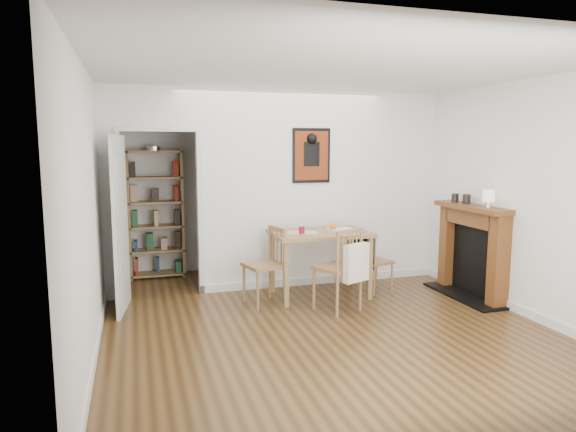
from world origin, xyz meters
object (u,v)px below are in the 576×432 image
object	(u,v)px
fireplace	(473,248)
mantel_lamp	(489,197)
chair_left	(264,266)
red_glass	(302,230)
orange_fruit	(333,227)
chair_right	(374,261)
dining_table	(320,240)
bookshelf	(156,214)
ceramic_jar_a	(466,199)
ceramic_jar_b	(455,198)
notebook	(341,229)
chair_front	(338,268)

from	to	relation	value
fireplace	mantel_lamp	size ratio (longest dim) A/B	5.79
chair_left	red_glass	world-z (taller)	chair_left
orange_fruit	chair_right	bearing A→B (deg)	-9.08
fireplace	red_glass	bearing A→B (deg)	166.95
chair_right	fireplace	size ratio (longest dim) A/B	0.62
dining_table	bookshelf	xyz separation A→B (m)	(-1.91, 1.59, 0.19)
dining_table	chair_right	bearing A→B (deg)	-2.25
orange_fruit	ceramic_jar_a	size ratio (longest dim) A/B	0.77
dining_table	bookshelf	distance (m)	2.49
dining_table	red_glass	bearing A→B (deg)	-163.89
mantel_lamp	ceramic_jar_b	bearing A→B (deg)	86.91
dining_table	orange_fruit	bearing A→B (deg)	16.66
bookshelf	orange_fruit	distance (m)	2.60
chair_right	notebook	distance (m)	0.62
dining_table	fireplace	distance (m)	1.91
chair_front	mantel_lamp	bearing A→B (deg)	-10.56
chair_front	ceramic_jar_a	distance (m)	1.95
red_glass	orange_fruit	size ratio (longest dim) A/B	1.04
chair_front	ceramic_jar_a	size ratio (longest dim) A/B	8.37
ceramic_jar_a	bookshelf	bearing A→B (deg)	151.65
bookshelf	chair_right	bearing A→B (deg)	-31.40
bookshelf	orange_fruit	size ratio (longest dim) A/B	20.65
fireplace	chair_left	bearing A→B (deg)	170.34
ceramic_jar_a	chair_front	bearing A→B (deg)	-174.16
chair_front	notebook	bearing A→B (deg)	65.16
chair_front	fireplace	size ratio (longest dim) A/B	0.78
chair_front	notebook	distance (m)	0.79
red_glass	ceramic_jar_b	world-z (taller)	ceramic_jar_b
bookshelf	ceramic_jar_a	bearing A→B (deg)	-28.35
fireplace	ceramic_jar_b	xyz separation A→B (m)	(-0.05, 0.34, 0.60)
ceramic_jar_a	red_glass	bearing A→B (deg)	170.73
orange_fruit	chair_left	bearing A→B (deg)	-169.22
red_glass	chair_front	bearing A→B (deg)	-62.76
chair_right	bookshelf	bearing A→B (deg)	148.60
ceramic_jar_a	ceramic_jar_b	xyz separation A→B (m)	(-0.03, 0.19, -0.00)
chair_left	fireplace	size ratio (longest dim) A/B	0.74
chair_front	ceramic_jar_a	world-z (taller)	ceramic_jar_a
orange_fruit	bookshelf	bearing A→B (deg)	143.98
dining_table	chair_left	distance (m)	0.81
dining_table	chair_front	bearing A→B (deg)	-89.78
fireplace	orange_fruit	world-z (taller)	fireplace
dining_table	mantel_lamp	xyz separation A→B (m)	(1.73, -0.92, 0.57)
red_glass	ceramic_jar_b	xyz separation A→B (m)	(2.04, -0.15, 0.35)
chair_left	ceramic_jar_b	world-z (taller)	ceramic_jar_b
notebook	red_glass	bearing A→B (deg)	-167.20
mantel_lamp	notebook	bearing A→B (deg)	145.71
red_glass	mantel_lamp	world-z (taller)	mantel_lamp
dining_table	ceramic_jar_b	xyz separation A→B (m)	(1.77, -0.22, 0.49)
chair_right	dining_table	bearing A→B (deg)	177.75
fireplace	red_glass	world-z (taller)	fireplace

